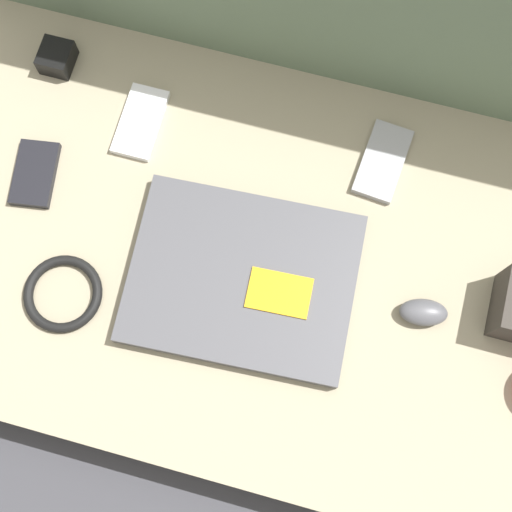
# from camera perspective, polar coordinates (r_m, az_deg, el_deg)

# --- Properties ---
(ground_plane) EXTENTS (8.00, 8.00, 0.00)m
(ground_plane) POSITION_cam_1_polar(r_m,az_deg,el_deg) (1.15, -0.00, -1.57)
(ground_plane) COLOR #38383D
(couch_seat) EXTENTS (1.07, 0.63, 0.10)m
(couch_seat) POSITION_cam_1_polar(r_m,az_deg,el_deg) (1.10, -0.00, -0.96)
(couch_seat) COLOR gray
(couch_seat) RESTS_ON ground_plane
(laptop) EXTENTS (0.34, 0.27, 0.03)m
(laptop) POSITION_cam_1_polar(r_m,az_deg,el_deg) (1.03, -1.08, -1.83)
(laptop) COLOR #47474C
(laptop) RESTS_ON couch_seat
(computer_mouse) EXTENTS (0.08, 0.05, 0.03)m
(computer_mouse) POSITION_cam_1_polar(r_m,az_deg,el_deg) (1.05, 13.24, -4.41)
(computer_mouse) COLOR #4C4C51
(computer_mouse) RESTS_ON couch_seat
(phone_silver) EXTENTS (0.07, 0.13, 0.01)m
(phone_silver) POSITION_cam_1_polar(r_m,az_deg,el_deg) (1.11, 10.10, 7.45)
(phone_silver) COLOR #99999E
(phone_silver) RESTS_ON couch_seat
(phone_black) EXTENTS (0.06, 0.12, 0.01)m
(phone_black) POSITION_cam_1_polar(r_m,az_deg,el_deg) (1.13, -9.23, 10.53)
(phone_black) COLOR silver
(phone_black) RESTS_ON couch_seat
(phone_small) EXTENTS (0.07, 0.11, 0.01)m
(phone_small) POSITION_cam_1_polar(r_m,az_deg,el_deg) (1.14, -17.27, 6.30)
(phone_small) COLOR black
(phone_small) RESTS_ON couch_seat
(charger_brick) EXTENTS (0.05, 0.05, 0.03)m
(charger_brick) POSITION_cam_1_polar(r_m,az_deg,el_deg) (1.20, -15.65, 15.04)
(charger_brick) COLOR black
(charger_brick) RESTS_ON couch_seat
(cable_coil) EXTENTS (0.11, 0.11, 0.01)m
(cable_coil) POSITION_cam_1_polar(r_m,az_deg,el_deg) (1.07, -15.19, -2.92)
(cable_coil) COLOR black
(cable_coil) RESTS_ON couch_seat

